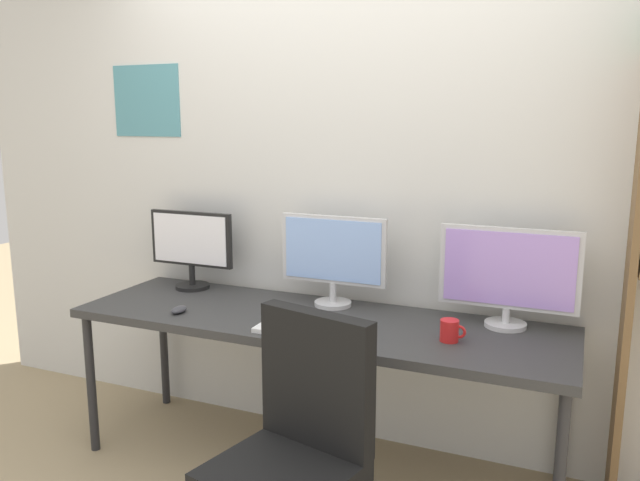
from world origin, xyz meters
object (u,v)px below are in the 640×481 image
(monitor_right, at_px, (508,274))
(coffee_mug, at_px, (450,331))
(monitor_left, at_px, (191,245))
(keyboard_main, at_px, (294,331))
(monitor_center, at_px, (333,256))
(computer_mouse, at_px, (179,310))
(desk, at_px, (316,328))

(monitor_right, xyz_separation_m, coffee_mug, (-0.19, -0.28, -0.19))
(monitor_left, xyz_separation_m, keyboard_main, (0.81, -0.44, -0.23))
(monitor_center, height_order, monitor_right, monitor_center)
(monitor_center, bearing_deg, keyboard_main, -90.00)
(monitor_left, distance_m, coffee_mug, 1.47)
(monitor_center, relative_size, keyboard_main, 1.56)
(monitor_left, relative_size, keyboard_main, 1.42)
(monitor_right, distance_m, coffee_mug, 0.39)
(keyboard_main, relative_size, computer_mouse, 3.53)
(computer_mouse, bearing_deg, monitor_right, 15.55)
(monitor_left, height_order, computer_mouse, monitor_left)
(monitor_center, xyz_separation_m, monitor_right, (0.81, 0.00, -0.01))
(desk, relative_size, monitor_center, 4.28)
(monitor_left, distance_m, computer_mouse, 0.49)
(monitor_left, relative_size, monitor_right, 0.82)
(monitor_center, distance_m, keyboard_main, 0.50)
(monitor_center, height_order, computer_mouse, monitor_center)
(desk, bearing_deg, coffee_mug, -6.06)
(monitor_right, relative_size, computer_mouse, 6.16)
(keyboard_main, relative_size, coffee_mug, 3.20)
(monitor_right, bearing_deg, monitor_left, -180.00)
(desk, bearing_deg, monitor_right, 14.68)
(monitor_right, xyz_separation_m, computer_mouse, (-1.43, -0.40, -0.22))
(monitor_center, height_order, keyboard_main, monitor_center)
(coffee_mug, bearing_deg, monitor_left, 169.02)
(monitor_right, height_order, computer_mouse, monitor_right)
(monitor_right, distance_m, keyboard_main, 0.95)
(computer_mouse, relative_size, coffee_mug, 0.91)
(monitor_right, bearing_deg, monitor_center, -180.00)
(monitor_right, height_order, keyboard_main, monitor_right)
(monitor_right, bearing_deg, keyboard_main, -151.38)
(desk, xyz_separation_m, monitor_center, (0.00, 0.21, 0.30))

